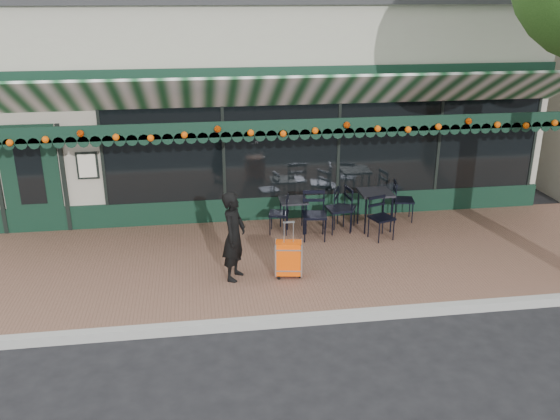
{
  "coord_description": "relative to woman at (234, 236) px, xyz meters",
  "views": [
    {
      "loc": [
        -1.55,
        -7.78,
        4.76
      ],
      "look_at": [
        -0.18,
        1.6,
        1.23
      ],
      "focal_mm": 38.0,
      "sensor_mm": 36.0,
      "label": 1
    }
  ],
  "objects": [
    {
      "name": "cafe_table_a",
      "position": [
        3.0,
        1.84,
        -0.05
      ],
      "size": [
        0.65,
        0.65,
        0.8
      ],
      "color": "black",
      "rests_on": "sidewalk"
    },
    {
      "name": "ground",
      "position": [
        1.0,
        -1.31,
        -0.92
      ],
      "size": [
        80.0,
        80.0,
        0.0
      ],
      "primitive_type": "plane",
      "color": "black",
      "rests_on": "ground"
    },
    {
      "name": "chair_b_front",
      "position": [
        1.67,
        1.49,
        -0.29
      ],
      "size": [
        0.53,
        0.53,
        0.96
      ],
      "primitive_type": null,
      "rotation": [
        0.0,
        0.0,
        -0.12
      ],
      "color": "black",
      "rests_on": "sidewalk"
    },
    {
      "name": "curb",
      "position": [
        1.0,
        -1.39,
        -0.84
      ],
      "size": [
        18.0,
        0.16,
        0.15
      ],
      "primitive_type": "cube",
      "color": "#9E9E99",
      "rests_on": "ground"
    },
    {
      "name": "chair_a_right",
      "position": [
        3.73,
        2.2,
        -0.33
      ],
      "size": [
        0.51,
        0.51,
        0.87
      ],
      "primitive_type": null,
      "rotation": [
        0.0,
        0.0,
        1.38
      ],
      "color": "black",
      "rests_on": "sidewalk"
    },
    {
      "name": "sidewalk",
      "position": [
        1.0,
        0.69,
        -0.84
      ],
      "size": [
        18.0,
        4.0,
        0.15
      ],
      "primitive_type": "cube",
      "color": "brown",
      "rests_on": "ground"
    },
    {
      "name": "suitcase",
      "position": [
        0.91,
        -0.09,
        -0.43
      ],
      "size": [
        0.47,
        0.31,
        1.0
      ],
      "rotation": [
        0.0,
        0.0,
        -0.16
      ],
      "color": "#F14C07",
      "rests_on": "sidewalk"
    },
    {
      "name": "chair_a_front",
      "position": [
        2.97,
        1.29,
        -0.34
      ],
      "size": [
        0.54,
        0.54,
        0.85
      ],
      "primitive_type": null,
      "rotation": [
        0.0,
        0.0,
        0.34
      ],
      "color": "black",
      "rests_on": "sidewalk"
    },
    {
      "name": "chair_a_left",
      "position": [
        2.23,
        1.79,
        -0.3
      ],
      "size": [
        0.52,
        0.52,
        0.94
      ],
      "primitive_type": null,
      "rotation": [
        0.0,
        0.0,
        -1.45
      ],
      "color": "black",
      "rests_on": "sidewalk"
    },
    {
      "name": "restaurant_building",
      "position": [
        1.0,
        6.52,
        1.35
      ],
      "size": [
        12.0,
        9.6,
        4.5
      ],
      "color": "#9F998A",
      "rests_on": "ground"
    },
    {
      "name": "chair_b_left",
      "position": [
        1.03,
        1.88,
        -0.37
      ],
      "size": [
        0.48,
        0.48,
        0.8
      ],
      "primitive_type": null,
      "rotation": [
        0.0,
        0.0,
        -1.8
      ],
      "color": "black",
      "rests_on": "sidewalk"
    },
    {
      "name": "cafe_table_b",
      "position": [
        1.33,
        1.95,
        -0.17
      ],
      "size": [
        0.54,
        0.54,
        0.67
      ],
      "color": "black",
      "rests_on": "sidewalk"
    },
    {
      "name": "woman",
      "position": [
        0.0,
        0.0,
        0.0
      ],
      "size": [
        0.56,
        0.66,
        1.53
      ],
      "primitive_type": "imported",
      "rotation": [
        0.0,
        0.0,
        1.15
      ],
      "color": "black",
      "rests_on": "sidewalk"
    },
    {
      "name": "chair_b_right",
      "position": [
        2.4,
        1.93,
        -0.34
      ],
      "size": [
        0.57,
        0.57,
        0.85
      ],
      "primitive_type": null,
      "rotation": [
        0.0,
        0.0,
        1.13
      ],
      "color": "black",
      "rests_on": "sidewalk"
    }
  ]
}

